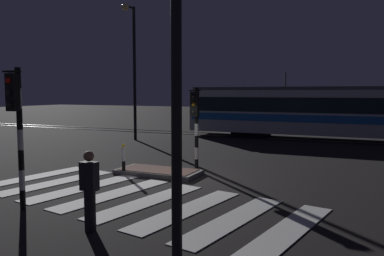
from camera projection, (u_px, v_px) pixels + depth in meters
The scene contains 12 objects.
ground_plane at pixel (170, 180), 13.05m from camera, with size 120.00×120.00×0.00m, color black.
rail_near at pixel (265, 138), 24.88m from camera, with size 80.00×0.12×0.03m, color #59595E.
rail_far at pixel (270, 136), 26.18m from camera, with size 80.00×0.12×0.03m, color #59595E.
crosswalk_zebra at pixel (130, 198), 10.85m from camera, with size 10.40×5.90×0.02m.
traffic_island at pixel (159, 172), 13.98m from camera, with size 2.97×1.41×0.18m.
traffic_light_median_centre at pixel (196, 116), 14.32m from camera, with size 0.36×0.42×3.09m.
traffic_light_kerb_mid_left at pixel (16, 117), 9.47m from camera, with size 0.36×0.42×3.52m.
street_lamp_near_kerb at pixel (169, 2), 6.01m from camera, with size 0.44×1.21×6.72m.
street_lamp_trackside_left at pixel (132, 57), 23.33m from camera, with size 0.44×1.21×8.01m.
tram at pixel (328, 111), 23.86m from camera, with size 17.56×2.58×4.15m.
pedestrian_waiting_at_kerb at pixel (90, 190), 8.18m from camera, with size 0.36×0.24×1.71m.
bollard_island_edge at pixel (124, 159), 13.80m from camera, with size 0.12×0.12×1.11m.
Camera 1 is at (5.91, -11.42, 2.92)m, focal length 36.71 mm.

